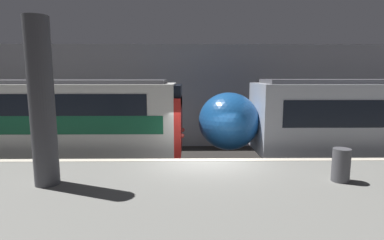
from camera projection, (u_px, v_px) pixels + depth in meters
ground_plane at (206, 192)px, 9.87m from camera, size 120.00×120.00×0.00m
platform at (212, 209)px, 7.31m from camera, size 40.00×5.00×1.13m
station_rear_barrier at (199, 96)px, 15.91m from camera, size 50.00×0.15×5.40m
support_pillar_near at (42, 103)px, 7.15m from camera, size 0.59×0.59×4.04m
trash_bin at (341, 165)px, 7.59m from camera, size 0.44×0.44×0.85m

